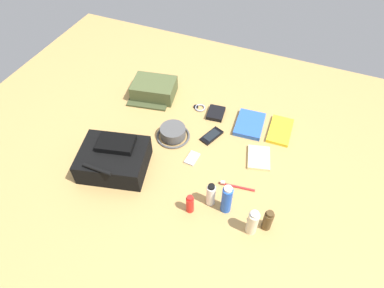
# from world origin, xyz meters

# --- Properties ---
(ground_plane) EXTENTS (2.64, 2.02, 0.02)m
(ground_plane) POSITION_xyz_m (0.00, 0.00, -0.01)
(ground_plane) COLOR #B0884C
(ground_plane) RESTS_ON ground
(backpack) EXTENTS (0.37, 0.32, 0.15)m
(backpack) POSITION_xyz_m (0.30, 0.25, 0.06)
(backpack) COLOR black
(backpack) RESTS_ON ground_plane
(toiletry_pouch) EXTENTS (0.28, 0.27, 0.10)m
(toiletry_pouch) POSITION_xyz_m (0.37, -0.31, 0.05)
(toiletry_pouch) COLOR #47512D
(toiletry_pouch) RESTS_ON ground_plane
(bucket_hat) EXTENTS (0.18, 0.18, 0.07)m
(bucket_hat) POSITION_xyz_m (0.13, -0.04, 0.03)
(bucket_hat) COLOR #4A4A4A
(bucket_hat) RESTS_ON ground_plane
(cologne_bottle) EXTENTS (0.04, 0.04, 0.12)m
(cologne_bottle) POSITION_xyz_m (-0.46, 0.29, 0.06)
(cologne_bottle) COLOR #473319
(cologne_bottle) RESTS_ON ground_plane
(lotion_bottle) EXTENTS (0.05, 0.05, 0.14)m
(lotion_bottle) POSITION_xyz_m (-0.41, 0.33, 0.07)
(lotion_bottle) COLOR beige
(lotion_bottle) RESTS_ON ground_plane
(deodorant_spray) EXTENTS (0.05, 0.05, 0.17)m
(deodorant_spray) POSITION_xyz_m (-0.27, 0.27, 0.08)
(deodorant_spray) COLOR blue
(deodorant_spray) RESTS_ON ground_plane
(toothpaste_tube) EXTENTS (0.04, 0.04, 0.13)m
(toothpaste_tube) POSITION_xyz_m (-0.20, 0.26, 0.06)
(toothpaste_tube) COLOR white
(toothpaste_tube) RESTS_ON ground_plane
(sunscreen_spray) EXTENTS (0.03, 0.03, 0.11)m
(sunscreen_spray) POSITION_xyz_m (-0.13, 0.33, 0.05)
(sunscreen_spray) COLOR red
(sunscreen_spray) RESTS_ON ground_plane
(paperback_novel) EXTENTS (0.12, 0.21, 0.02)m
(paperback_novel) POSITION_xyz_m (-0.40, -0.30, 0.01)
(paperback_novel) COLOR yellow
(paperback_novel) RESTS_ON ground_plane
(travel_guidebook) EXTENTS (0.16, 0.21, 0.03)m
(travel_guidebook) POSITION_xyz_m (-0.23, -0.28, 0.01)
(travel_guidebook) COLOR blue
(travel_guidebook) RESTS_ON ground_plane
(cell_phone) EXTENTS (0.10, 0.14, 0.01)m
(cell_phone) POSITION_xyz_m (-0.06, -0.12, 0.01)
(cell_phone) COLOR black
(cell_phone) RESTS_ON ground_plane
(media_player) EXTENTS (0.06, 0.09, 0.01)m
(media_player) POSITION_xyz_m (-0.03, 0.06, 0.01)
(media_player) COLOR #B7B7BC
(media_player) RESTS_ON ground_plane
(wristwatch) EXTENTS (0.07, 0.06, 0.01)m
(wristwatch) POSITION_xyz_m (0.08, -0.30, 0.01)
(wristwatch) COLOR #99999E
(wristwatch) RESTS_ON ground_plane
(toothbrush) EXTENTS (0.17, 0.03, 0.02)m
(toothbrush) POSITION_xyz_m (-0.28, 0.14, 0.01)
(toothbrush) COLOR red
(toothbrush) RESTS_ON ground_plane
(wallet) EXTENTS (0.10, 0.12, 0.02)m
(wallet) POSITION_xyz_m (-0.03, -0.29, 0.01)
(wallet) COLOR black
(wallet) RESTS_ON ground_plane
(notepad) EXTENTS (0.14, 0.17, 0.02)m
(notepad) POSITION_xyz_m (-0.34, -0.07, 0.01)
(notepad) COLOR beige
(notepad) RESTS_ON ground_plane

